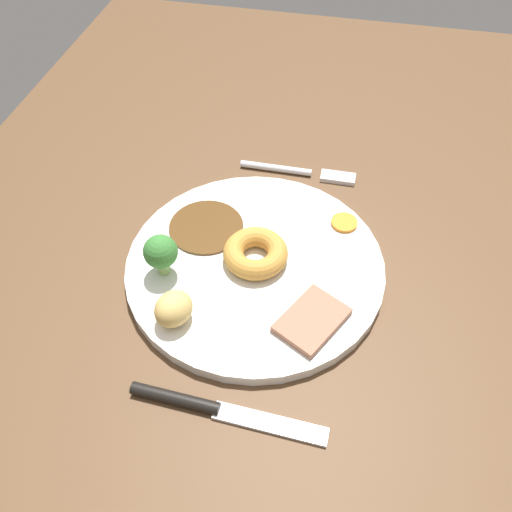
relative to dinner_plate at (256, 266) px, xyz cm
name	(u,v)px	position (x,y,z in cm)	size (l,w,h in cm)	color
dining_table	(261,260)	(-3.09, -0.11, -2.50)	(120.00, 84.00, 3.60)	brown
dinner_plate	(256,266)	(0.00, 0.00, 0.00)	(28.49, 28.49, 1.40)	white
gravy_pool	(206,227)	(-3.88, -6.76, 0.85)	(8.66, 8.66, 0.30)	#563819
meat_slice_main	(312,320)	(6.57, 7.12, 1.10)	(7.04, 4.99, 0.80)	#9E664C
yorkshire_pudding	(257,253)	(-0.29, 0.01, 1.83)	(7.12, 7.12, 2.25)	#C68938
roast_potato_left	(174,309)	(9.02, -6.38, 2.42)	(4.13, 3.56, 3.45)	#D8B260
carrot_coin_front	(344,223)	(-7.88, 8.89, 0.91)	(3.09, 3.09, 0.41)	orange
broccoli_floret	(161,253)	(3.35, -9.45, 3.75)	(3.65, 3.65, 5.02)	#8CB766
fork	(301,172)	(-17.26, 2.41, -0.31)	(2.02, 15.26, 0.90)	silver
knife	(209,407)	(17.08, -0.68, -0.25)	(2.25, 18.55, 1.20)	black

